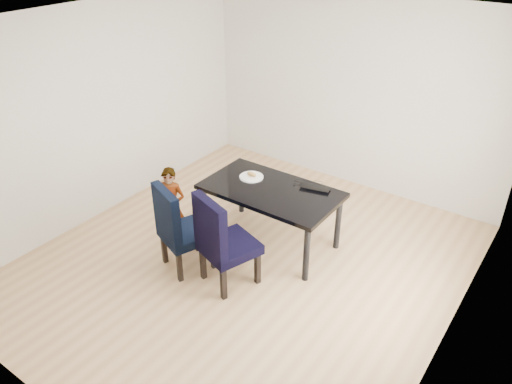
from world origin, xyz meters
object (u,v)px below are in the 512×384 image
Objects in this scene: chair_right at (229,239)px; laptop at (316,186)px; dining_table at (270,216)px; chair_left at (187,227)px; plate at (251,177)px; child at (171,206)px.

chair_right is 1.28m from laptop.
dining_table is 1.45× the size of chair_right.
dining_table is 1.52× the size of chair_left.
chair_left is 1.58m from laptop.
chair_right reaches higher than dining_table.
laptop reaches higher than dining_table.
plate is 0.83× the size of laptop.
chair_left is at bearing 41.36° from laptop.
chair_left is at bearing -49.65° from child.
dining_table is 1.63× the size of child.
chair_left is 0.56m from child.
plate is at bearing 5.44° from laptop.
dining_table is at bearing 82.24° from chair_left.
dining_table is at bearing -15.66° from plate.
child is at bearing 22.56° from laptop.
plate is at bearing 131.43° from chair_right.
chair_right reaches higher than plate.
child is at bearing -172.60° from chair_right.
chair_right reaches higher than laptop.
chair_left is 2.99× the size of laptop.
chair_right reaches higher than child.
laptop is at bearing 92.18° from chair_right.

